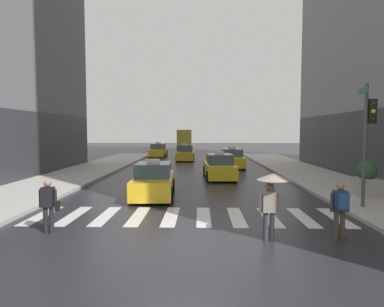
{
  "coord_description": "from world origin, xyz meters",
  "views": [
    {
      "loc": [
        0.49,
        -8.81,
        3.11
      ],
      "look_at": [
        0.04,
        8.0,
        1.97
      ],
      "focal_mm": 30.73,
      "sensor_mm": 36.0,
      "label": 1
    }
  ],
  "objects": [
    {
      "name": "pedestrian_with_handbag",
      "position": [
        -4.14,
        0.92,
        0.93
      ],
      "size": [
        0.6,
        0.24,
        1.65
      ],
      "color": "black",
      "rests_on": "ground"
    },
    {
      "name": "crosswalk_markings",
      "position": [
        0.0,
        3.0,
        0.0
      ],
      "size": [
        11.3,
        2.8,
        0.01
      ],
      "color": "silver",
      "rests_on": "ground"
    },
    {
      "name": "planter_near_corner",
      "position": [
        8.17,
        6.49,
        0.87
      ],
      "size": [
        1.1,
        1.1,
        1.6
      ],
      "color": "#A8A399",
      "rests_on": "curb_right"
    },
    {
      "name": "traffic_light_pole",
      "position": [
        6.98,
        4.13,
        3.26
      ],
      "size": [
        0.44,
        0.84,
        4.8
      ],
      "color": "#47474C",
      "rests_on": "curb_right"
    },
    {
      "name": "taxi_third",
      "position": [
        3.17,
        19.43,
        0.72
      ],
      "size": [
        2.01,
        4.58,
        1.8
      ],
      "color": "yellow",
      "rests_on": "ground"
    },
    {
      "name": "taxi_lead",
      "position": [
        -1.75,
        6.69,
        0.72
      ],
      "size": [
        2.12,
        4.63,
        1.8
      ],
      "color": "gold",
      "rests_on": "ground"
    },
    {
      "name": "taxi_second",
      "position": [
        1.72,
        12.82,
        0.72
      ],
      "size": [
        2.12,
        4.63,
        1.8
      ],
      "color": "yellow",
      "rests_on": "ground"
    },
    {
      "name": "box_truck",
      "position": [
        -2.11,
        43.17,
        1.85
      ],
      "size": [
        2.51,
        7.62,
        3.35
      ],
      "color": "#2D2D2D",
      "rests_on": "ground"
    },
    {
      "name": "pedestrian_with_umbrella",
      "position": [
        2.51,
        0.43,
        1.52
      ],
      "size": [
        0.96,
        0.96,
        1.94
      ],
      "color": "#333338",
      "rests_on": "ground"
    },
    {
      "name": "pedestrian_with_backpack",
      "position": [
        4.5,
        0.58,
        0.97
      ],
      "size": [
        0.55,
        0.43,
        1.65
      ],
      "color": "#473D33",
      "rests_on": "ground"
    },
    {
      "name": "taxi_fourth",
      "position": [
        -1.16,
        26.18,
        0.72
      ],
      "size": [
        2.0,
        4.57,
        1.8
      ],
      "color": "gold",
      "rests_on": "ground"
    },
    {
      "name": "ground_plane",
      "position": [
        0.0,
        0.0,
        0.0
      ],
      "size": [
        160.0,
        160.0,
        0.0
      ],
      "primitive_type": "plane",
      "color": "#26262B"
    },
    {
      "name": "taxi_fifth",
      "position": [
        -4.68,
        31.0,
        0.72
      ],
      "size": [
        1.96,
        4.55,
        1.8
      ],
      "color": "yellow",
      "rests_on": "ground"
    }
  ]
}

